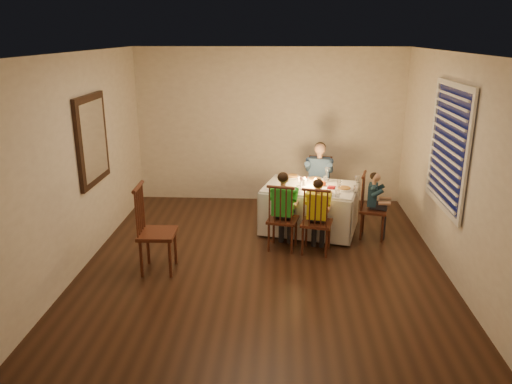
# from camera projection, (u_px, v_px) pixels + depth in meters

# --- Properties ---
(ground) EXTENTS (5.00, 5.00, 0.00)m
(ground) POSITION_uv_depth(u_px,v_px,m) (263.00, 260.00, 6.46)
(ground) COLOR black
(ground) RESTS_ON ground
(wall_left) EXTENTS (0.02, 5.00, 2.60)m
(wall_left) POSITION_uv_depth(u_px,v_px,m) (83.00, 161.00, 6.17)
(wall_left) COLOR beige
(wall_left) RESTS_ON ground
(wall_right) EXTENTS (0.02, 5.00, 2.60)m
(wall_right) POSITION_uv_depth(u_px,v_px,m) (452.00, 166.00, 5.95)
(wall_right) COLOR beige
(wall_right) RESTS_ON ground
(wall_back) EXTENTS (4.50, 0.02, 2.60)m
(wall_back) POSITION_uv_depth(u_px,v_px,m) (269.00, 126.00, 8.44)
(wall_back) COLOR beige
(wall_back) RESTS_ON ground
(ceiling) EXTENTS (5.00, 5.00, 0.00)m
(ceiling) POSITION_uv_depth(u_px,v_px,m) (264.00, 52.00, 5.66)
(ceiling) COLOR white
(ceiling) RESTS_ON wall_back
(dining_table) EXTENTS (1.52, 1.25, 0.66)m
(dining_table) POSITION_uv_depth(u_px,v_px,m) (310.00, 199.00, 7.29)
(dining_table) COLOR white
(dining_table) RESTS_ON ground
(chair_adult) EXTENTS (0.44, 0.43, 0.94)m
(chair_adult) POSITION_uv_depth(u_px,v_px,m) (317.00, 215.00, 8.06)
(chair_adult) COLOR #38170F
(chair_adult) RESTS_ON ground
(chair_near_left) EXTENTS (0.45, 0.44, 0.94)m
(chair_near_left) POSITION_uv_depth(u_px,v_px,m) (282.00, 248.00, 6.82)
(chair_near_left) COLOR #38170F
(chair_near_left) RESTS_ON ground
(chair_near_right) EXTENTS (0.46, 0.44, 0.94)m
(chair_near_right) POSITION_uv_depth(u_px,v_px,m) (315.00, 252.00, 6.70)
(chair_near_right) COLOR #38170F
(chair_near_right) RESTS_ON ground
(chair_end) EXTENTS (0.45, 0.46, 0.94)m
(chair_end) POSITION_uv_depth(u_px,v_px,m) (372.00, 237.00, 7.20)
(chair_end) COLOR #38170F
(chair_end) RESTS_ON ground
(chair_extra) EXTENTS (0.45, 0.47, 1.10)m
(chair_extra) POSITION_uv_depth(u_px,v_px,m) (160.00, 270.00, 6.20)
(chair_extra) COLOR #38170F
(chair_extra) RESTS_ON ground
(adult) EXTENTS (0.48, 0.45, 1.19)m
(adult) POSITION_uv_depth(u_px,v_px,m) (317.00, 215.00, 8.06)
(adult) COLOR #32497D
(adult) RESTS_ON ground
(child_green) EXTENTS (0.42, 0.40, 1.09)m
(child_green) POSITION_uv_depth(u_px,v_px,m) (282.00, 248.00, 6.82)
(child_green) COLOR green
(child_green) RESTS_ON ground
(child_yellow) EXTENTS (0.39, 0.37, 1.03)m
(child_yellow) POSITION_uv_depth(u_px,v_px,m) (315.00, 252.00, 6.70)
(child_yellow) COLOR yellow
(child_yellow) RESTS_ON ground
(child_teal) EXTENTS (0.33, 0.35, 0.96)m
(child_teal) POSITION_uv_depth(u_px,v_px,m) (372.00, 237.00, 7.20)
(child_teal) COLOR #1B3544
(child_teal) RESTS_ON ground
(setting_adult) EXTENTS (0.31, 0.31, 0.02)m
(setting_adult) POSITION_uv_depth(u_px,v_px,m) (315.00, 180.00, 7.51)
(setting_adult) COLOR white
(setting_adult) RESTS_ON dining_table
(setting_green) EXTENTS (0.31, 0.31, 0.02)m
(setting_green) POSITION_uv_depth(u_px,v_px,m) (288.00, 189.00, 7.04)
(setting_green) COLOR white
(setting_green) RESTS_ON dining_table
(setting_yellow) EXTENTS (0.31, 0.31, 0.02)m
(setting_yellow) POSITION_uv_depth(u_px,v_px,m) (326.00, 193.00, 6.87)
(setting_yellow) COLOR white
(setting_yellow) RESTS_ON dining_table
(setting_teal) EXTENTS (0.31, 0.31, 0.02)m
(setting_teal) POSITION_uv_depth(u_px,v_px,m) (344.00, 189.00, 7.06)
(setting_teal) COLOR white
(setting_teal) RESTS_ON dining_table
(candle_left) EXTENTS (0.06, 0.06, 0.10)m
(candle_left) POSITION_uv_depth(u_px,v_px,m) (305.00, 182.00, 7.24)
(candle_left) COLOR white
(candle_left) RESTS_ON dining_table
(candle_right) EXTENTS (0.06, 0.06, 0.10)m
(candle_right) POSITION_uv_depth(u_px,v_px,m) (315.00, 183.00, 7.20)
(candle_right) COLOR white
(candle_right) RESTS_ON dining_table
(squash) EXTENTS (0.09, 0.09, 0.09)m
(squash) POSITION_uv_depth(u_px,v_px,m) (283.00, 175.00, 7.60)
(squash) COLOR yellow
(squash) RESTS_ON dining_table
(orange_fruit) EXTENTS (0.08, 0.08, 0.08)m
(orange_fruit) POSITION_uv_depth(u_px,v_px,m) (323.00, 183.00, 7.21)
(orange_fruit) COLOR orange
(orange_fruit) RESTS_ON dining_table
(serving_bowl) EXTENTS (0.23, 0.23, 0.05)m
(serving_bowl) POSITION_uv_depth(u_px,v_px,m) (292.00, 178.00, 7.55)
(serving_bowl) COLOR white
(serving_bowl) RESTS_ON dining_table
(wall_mirror) EXTENTS (0.06, 0.95, 1.15)m
(wall_mirror) POSITION_uv_depth(u_px,v_px,m) (92.00, 140.00, 6.39)
(wall_mirror) COLOR black
(wall_mirror) RESTS_ON wall_left
(window_blinds) EXTENTS (0.07, 1.34, 1.54)m
(window_blinds) POSITION_uv_depth(u_px,v_px,m) (448.00, 147.00, 5.99)
(window_blinds) COLOR black
(window_blinds) RESTS_ON wall_right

